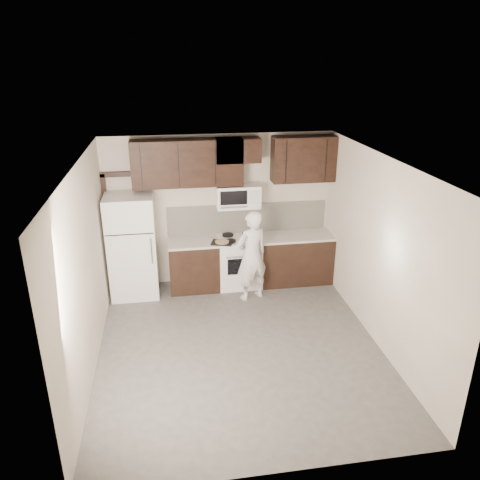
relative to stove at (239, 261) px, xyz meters
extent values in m
plane|color=#4D4A48|center=(-0.30, -1.94, -0.46)|extent=(4.50, 4.50, 0.00)
plane|color=#BAAF9E|center=(-0.30, 0.31, 0.89)|extent=(4.00, 0.00, 4.00)
plane|color=white|center=(-0.30, -1.94, 2.24)|extent=(4.50, 4.50, 0.00)
cube|color=black|center=(-0.81, 0.00, -0.03)|extent=(0.87, 0.62, 0.87)
cube|color=black|center=(1.04, 0.00, -0.03)|extent=(1.32, 0.62, 0.87)
cube|color=silver|center=(-0.81, 0.00, 0.43)|extent=(0.87, 0.64, 0.04)
cube|color=silver|center=(1.04, 0.00, 0.43)|extent=(1.32, 0.64, 0.04)
cube|color=white|center=(0.00, 0.00, -0.02)|extent=(0.76, 0.62, 0.89)
cube|color=white|center=(0.00, 0.00, 0.44)|extent=(0.76, 0.62, 0.02)
cube|color=black|center=(0.00, -0.30, 0.04)|extent=(0.50, 0.01, 0.30)
cylinder|color=silver|center=(0.00, -0.34, 0.24)|extent=(0.55, 0.02, 0.02)
cylinder|color=black|center=(-0.18, -0.15, 0.46)|extent=(0.20, 0.20, 0.03)
cylinder|color=black|center=(0.18, -0.15, 0.46)|extent=(0.20, 0.20, 0.03)
cylinder|color=black|center=(-0.18, 0.15, 0.46)|extent=(0.20, 0.20, 0.03)
cylinder|color=black|center=(0.18, 0.15, 0.46)|extent=(0.20, 0.20, 0.03)
cube|color=silver|center=(0.20, 0.30, 0.72)|extent=(2.90, 0.02, 0.54)
cube|color=black|center=(-0.85, 0.14, 1.80)|extent=(1.85, 0.35, 0.78)
cube|color=black|center=(1.15, 0.14, 1.80)|extent=(1.10, 0.35, 0.78)
cube|color=black|center=(0.00, 0.14, 1.99)|extent=(0.76, 0.35, 0.40)
cube|color=white|center=(0.00, 0.12, 1.19)|extent=(0.76, 0.38, 0.40)
cube|color=black|center=(-0.10, -0.07, 1.22)|extent=(0.46, 0.01, 0.24)
cube|color=silver|center=(0.26, -0.07, 1.22)|extent=(0.18, 0.01, 0.24)
cylinder|color=silver|center=(-0.10, -0.10, 1.06)|extent=(0.46, 0.02, 0.02)
cube|color=white|center=(-1.85, -0.05, 0.44)|extent=(0.80, 0.72, 1.80)
cube|color=black|center=(-1.85, -0.41, 0.79)|extent=(0.77, 0.01, 0.02)
cylinder|color=silver|center=(-1.52, -0.44, 0.49)|extent=(0.03, 0.03, 0.45)
cube|color=black|center=(-2.26, 0.27, 0.59)|extent=(0.08, 0.08, 2.10)
cube|color=black|center=(-2.05, 0.27, 1.62)|extent=(0.50, 0.08, 0.08)
cylinder|color=silver|center=(0.18, -0.15, 0.51)|extent=(0.16, 0.16, 0.12)
sphere|color=black|center=(0.18, -0.15, 0.58)|extent=(0.03, 0.03, 0.03)
cylinder|color=black|center=(0.30, -0.16, 0.53)|extent=(0.15, 0.04, 0.02)
cube|color=black|center=(-0.33, -0.18, 0.46)|extent=(0.42, 0.36, 0.02)
cylinder|color=#C6B484|center=(-0.33, -0.18, 0.48)|extent=(0.30, 0.30, 0.02)
imported|color=white|center=(0.13, -0.54, 0.33)|extent=(0.68, 0.57, 1.59)
camera|label=1|loc=(-1.19, -7.60, 3.51)|focal=35.00mm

